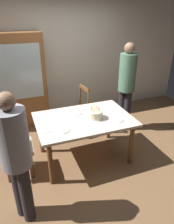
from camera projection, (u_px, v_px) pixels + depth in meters
name	position (u px, v px, depth m)	size (l,w,h in m)	color
ground	(84.00, 157.00, 3.61)	(6.40, 6.40, 0.00)	brown
back_wall	(55.00, 59.00, 4.58)	(6.40, 0.10, 2.60)	silver
dining_table	(84.00, 123.00, 3.32)	(1.49, 1.00, 0.75)	beige
birthday_cake	(95.00, 115.00, 3.25)	(0.28, 0.28, 0.20)	silver
plate_near_celebrant	(62.00, 130.00, 2.95)	(0.22, 0.22, 0.01)	white
plate_far_side	(75.00, 113.00, 3.44)	(0.22, 0.22, 0.01)	white
plate_near_guest	(116.00, 119.00, 3.23)	(0.22, 0.22, 0.01)	white
fork_near_celebrant	(51.00, 131.00, 2.92)	(0.18, 0.02, 0.01)	silver
fork_far_side	(66.00, 115.00, 3.38)	(0.18, 0.02, 0.01)	silver
fork_near_guest	(106.00, 121.00, 3.19)	(0.18, 0.02, 0.01)	silver
chair_spindle_back	(77.00, 112.00, 4.14)	(0.49, 0.49, 0.95)	brown
chair_upholstered	(10.00, 144.00, 3.01)	(0.46, 0.46, 0.95)	tan
person_celebrant	(16.00, 155.00, 2.19)	(0.32, 0.32, 1.62)	#262328
person_guest	(127.00, 83.00, 4.03)	(0.32, 0.32, 1.75)	#262328
china_cabinet	(18.00, 82.00, 4.22)	(1.10, 0.45, 1.90)	brown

